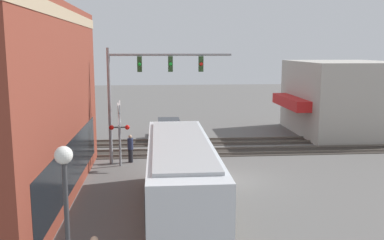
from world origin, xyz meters
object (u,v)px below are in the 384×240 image
(streetlamp, at_px, (67,219))
(pedestrian_at_crossing, at_px, (130,148))
(city_bus, at_px, (180,175))
(crossing_signal, at_px, (119,127))
(parked_car_silver, at_px, (169,130))

(streetlamp, distance_m, pedestrian_at_crossing, 15.36)
(city_bus, distance_m, streetlamp, 7.39)
(crossing_signal, relative_size, pedestrian_at_crossing, 2.25)
(city_bus, height_order, pedestrian_at_crossing, city_bus)
(crossing_signal, distance_m, streetlamp, 14.46)
(city_bus, height_order, parked_car_silver, city_bus)
(streetlamp, xyz_separation_m, pedestrian_at_crossing, (15.23, -0.62, -1.84))
(city_bus, bearing_deg, parked_car_silver, -0.00)
(parked_car_silver, xyz_separation_m, pedestrian_at_crossing, (-6.57, 2.51, 0.16))
(city_bus, relative_size, crossing_signal, 2.80)
(parked_car_silver, distance_m, pedestrian_at_crossing, 7.03)
(parked_car_silver, bearing_deg, pedestrian_at_crossing, 159.06)
(city_bus, xyz_separation_m, crossing_signal, (7.84, 3.07, 0.56))
(pedestrian_at_crossing, bearing_deg, parked_car_silver, -20.94)
(streetlamp, height_order, pedestrian_at_crossing, streetlamp)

